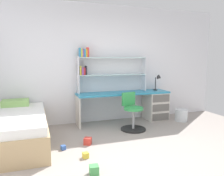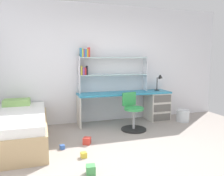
% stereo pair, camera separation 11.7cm
% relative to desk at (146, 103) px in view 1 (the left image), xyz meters
% --- Properties ---
extents(ground_plane, '(6.01, 5.55, 0.02)m').
position_rel_desk_xyz_m(ground_plane, '(-0.95, -1.99, -0.42)').
color(ground_plane, '#9E938C').
extents(room_shell, '(6.01, 5.55, 2.70)m').
position_rel_desk_xyz_m(room_shell, '(-2.17, -0.79, 0.95)').
color(room_shell, silver).
rests_on(room_shell, ground_plane).
extents(desk, '(2.17, 0.53, 0.70)m').
position_rel_desk_xyz_m(desk, '(0.00, 0.00, 0.00)').
color(desk, teal).
rests_on(desk, ground_plane).
extents(bookshelf_hutch, '(1.63, 0.22, 1.01)m').
position_rel_desk_xyz_m(bookshelf_hutch, '(-1.00, 0.15, 0.89)').
color(bookshelf_hutch, silver).
rests_on(bookshelf_hutch, desk).
extents(desk_lamp, '(0.20, 0.17, 0.38)m').
position_rel_desk_xyz_m(desk_lamp, '(0.34, 0.02, 0.55)').
color(desk_lamp, black).
rests_on(desk_lamp, desk).
extents(swivel_chair, '(0.52, 0.52, 0.77)m').
position_rel_desk_xyz_m(swivel_chair, '(-0.62, -0.57, -0.11)').
color(swivel_chair, black).
rests_on(swivel_chair, ground_plane).
extents(bed_platform, '(1.10, 1.94, 0.66)m').
position_rel_desk_xyz_m(bed_platform, '(-2.89, -0.69, -0.13)').
color(bed_platform, tan).
rests_on(bed_platform, ground_plane).
extents(waste_bin, '(0.30, 0.30, 0.28)m').
position_rel_desk_xyz_m(waste_bin, '(0.75, -0.36, -0.27)').
color(waste_bin, silver).
rests_on(waste_bin, ground_plane).
extents(toy_block_yellow_0, '(0.09, 0.09, 0.08)m').
position_rel_desk_xyz_m(toy_block_yellow_0, '(-1.84, -1.58, -0.36)').
color(toy_block_yellow_0, gold).
rests_on(toy_block_yellow_0, ground_plane).
extents(toy_block_red_1, '(0.16, 0.16, 0.12)m').
position_rel_desk_xyz_m(toy_block_red_1, '(-1.69, -1.08, -0.35)').
color(toy_block_red_1, red).
rests_on(toy_block_red_1, ground_plane).
extents(toy_block_blue_2, '(0.09, 0.09, 0.07)m').
position_rel_desk_xyz_m(toy_block_blue_2, '(-2.11, -1.17, -0.37)').
color(toy_block_blue_2, '#3860B7').
rests_on(toy_block_blue_2, ground_plane).
extents(toy_block_green_3, '(0.13, 0.13, 0.12)m').
position_rel_desk_xyz_m(toy_block_green_3, '(-1.84, -2.08, -0.35)').
color(toy_block_green_3, '#479E51').
rests_on(toy_block_green_3, ground_plane).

